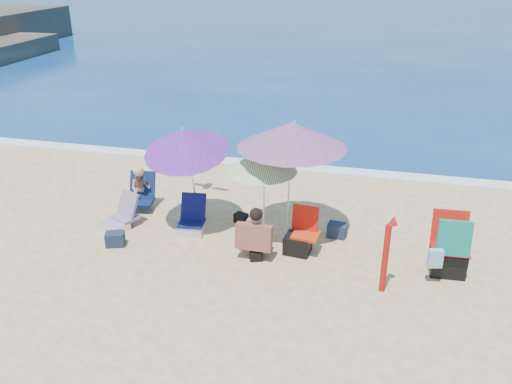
% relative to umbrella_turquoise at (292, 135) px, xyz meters
% --- Properties ---
extents(ground, '(120.00, 120.00, 0.00)m').
position_rel_umbrella_turquoise_xyz_m(ground, '(-0.25, -1.53, -2.07)').
color(ground, '#D8BC84').
rests_on(ground, ground).
extents(sea, '(120.00, 80.00, 0.12)m').
position_rel_umbrella_turquoise_xyz_m(sea, '(-0.25, 43.47, -2.12)').
color(sea, navy).
rests_on(sea, ground).
extents(foam, '(120.00, 0.50, 0.04)m').
position_rel_umbrella_turquoise_xyz_m(foam, '(-0.25, 3.57, -2.05)').
color(foam, white).
rests_on(foam, ground).
extents(umbrella_turquoise, '(2.15, 2.15, 2.35)m').
position_rel_umbrella_turquoise_xyz_m(umbrella_turquoise, '(0.00, 0.00, 0.00)').
color(umbrella_turquoise, silver).
rests_on(umbrella_turquoise, ground).
extents(umbrella_striped, '(1.79, 1.79, 1.81)m').
position_rel_umbrella_turquoise_xyz_m(umbrella_striped, '(-0.53, -0.21, -0.49)').
color(umbrella_striped, white).
rests_on(umbrella_striped, ground).
extents(umbrella_blue, '(1.67, 1.74, 2.27)m').
position_rel_umbrella_turquoise_xyz_m(umbrella_blue, '(-2.02, -0.19, -0.21)').
color(umbrella_blue, white).
rests_on(umbrella_blue, ground).
extents(furled_umbrella, '(0.21, 0.23, 1.35)m').
position_rel_umbrella_turquoise_xyz_m(furled_umbrella, '(1.85, -1.52, -1.33)').
color(furled_umbrella, '#A6150B').
rests_on(furled_umbrella, ground).
extents(chair_navy, '(0.57, 0.72, 0.71)m').
position_rel_umbrella_turquoise_xyz_m(chair_navy, '(-1.93, -0.32, -1.88)').
color(chair_navy, '#0B1242').
rests_on(chair_navy, ground).
extents(chair_rainbow, '(0.76, 0.89, 0.68)m').
position_rel_umbrella_turquoise_xyz_m(chair_rainbow, '(-3.40, -0.52, -1.89)').
color(chair_rainbow, '#D34A59').
rests_on(chair_rainbow, ground).
extents(camp_chair_left, '(0.66, 0.55, 0.85)m').
position_rel_umbrella_turquoise_xyz_m(camp_chair_left, '(0.30, -0.61, -1.81)').
color(camp_chair_left, '#BD2F0D').
rests_on(camp_chair_left, ground).
extents(camp_chair_right, '(0.71, 0.87, 1.12)m').
position_rel_umbrella_turquoise_xyz_m(camp_chair_right, '(2.91, -0.72, -1.66)').
color(camp_chair_right, '#AC0C10').
rests_on(camp_chair_right, ground).
extents(person_center, '(0.67, 0.57, 0.98)m').
position_rel_umbrella_turquoise_xyz_m(person_center, '(-0.48, -0.96, -1.59)').
color(person_center, tan).
rests_on(person_center, ground).
extents(person_left, '(0.63, 0.73, 1.01)m').
position_rel_umbrella_turquoise_xyz_m(person_left, '(-3.36, 0.45, -1.61)').
color(person_left, tan).
rests_on(person_left, ground).
extents(bag_navy_a, '(0.41, 0.35, 0.27)m').
position_rel_umbrella_turquoise_xyz_m(bag_navy_a, '(-3.15, -1.21, -1.93)').
color(bag_navy_a, '#182435').
rests_on(bag_navy_a, ground).
extents(bag_black_a, '(0.31, 0.26, 0.19)m').
position_rel_umbrella_turquoise_xyz_m(bag_black_a, '(-1.07, 0.29, -1.97)').
color(bag_black_a, black).
rests_on(bag_black_a, ground).
extents(bag_navy_b, '(0.39, 0.30, 0.27)m').
position_rel_umbrella_turquoise_xyz_m(bag_navy_b, '(0.92, 0.15, -1.93)').
color(bag_navy_b, '#1B253C').
rests_on(bag_navy_b, ground).
extents(bag_black_b, '(0.28, 0.23, 0.18)m').
position_rel_umbrella_turquoise_xyz_m(bag_black_b, '(-0.41, -1.10, -1.98)').
color(bag_black_b, black).
rests_on(bag_black_b, ground).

